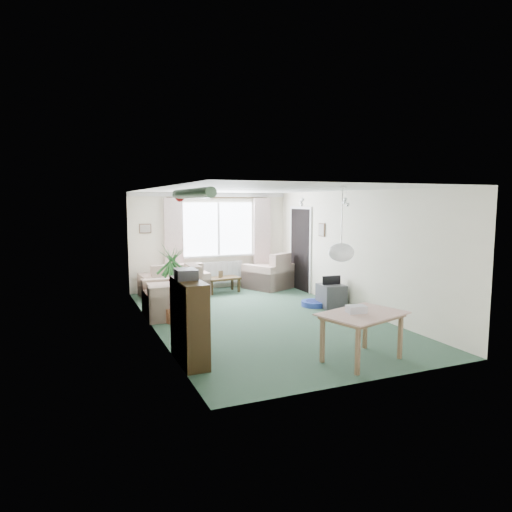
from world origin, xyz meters
name	(u,v)px	position (x,y,z in m)	size (l,w,h in m)	color
ground	(262,319)	(0.00, 0.00, 0.00)	(6.50, 6.50, 0.00)	#2E4C3B
window	(218,229)	(0.20, 3.23, 1.50)	(1.80, 0.03, 1.30)	white
curtain_rod	(219,198)	(0.20, 3.15, 2.27)	(2.60, 0.03, 0.03)	black
curtain_left	(174,240)	(-0.95, 3.13, 1.27)	(0.45, 0.08, 2.00)	beige
curtain_right	(262,237)	(1.35, 3.13, 1.27)	(0.45, 0.08, 2.00)	beige
radiator	(219,272)	(0.20, 3.19, 0.40)	(1.20, 0.10, 0.55)	white
doorway	(301,250)	(1.99, 2.20, 1.00)	(0.03, 0.95, 2.00)	black
pendant_lamp	(341,252)	(0.20, -2.30, 1.48)	(0.36, 0.36, 0.36)	white
tinsel_garland	(192,193)	(-1.92, -2.30, 2.28)	(1.60, 1.60, 0.12)	#196626
bauble_cluster_a	(302,200)	(1.30, 0.90, 2.22)	(0.20, 0.20, 0.20)	silver
bauble_cluster_b	(346,199)	(1.60, -0.30, 2.22)	(0.20, 0.20, 0.20)	silver
wall_picture_back	(145,229)	(-1.60, 3.23, 1.55)	(0.28, 0.03, 0.22)	brown
wall_picture_right	(322,230)	(1.98, 1.20, 1.55)	(0.03, 0.24, 0.30)	brown
sofa	(174,279)	(-1.05, 2.75, 0.39)	(1.54, 0.82, 0.77)	#BEA88F
armchair_corner	(269,270)	(1.36, 2.73, 0.45)	(1.01, 0.96, 0.91)	beige
armchair_left	(172,291)	(-1.50, 0.88, 0.48)	(1.08, 1.02, 0.97)	tan
coffee_table	(222,285)	(0.10, 2.64, 0.18)	(0.82, 0.45, 0.37)	black
photo_frame	(221,274)	(0.07, 2.66, 0.45)	(0.12, 0.02, 0.16)	brown
bookshelf	(189,322)	(-1.84, -1.76, 0.57)	(0.31, 0.93, 1.14)	black
hifi_box	(186,274)	(-1.85, -1.67, 1.21)	(0.28, 0.35, 0.14)	#3C3B41
houseplant	(173,284)	(-1.59, 0.37, 0.70)	(0.60, 0.60, 1.41)	#205D27
dining_table	(362,337)	(0.37, -2.60, 0.33)	(1.04, 0.69, 0.65)	tan
gift_box	(356,310)	(0.29, -2.56, 0.71)	(0.25, 0.18, 0.12)	silver
tv_cube	(331,296)	(1.70, 0.32, 0.24)	(0.48, 0.52, 0.48)	#313236
pet_bed	(314,303)	(1.42, 0.53, 0.05)	(0.54, 0.54, 0.11)	navy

